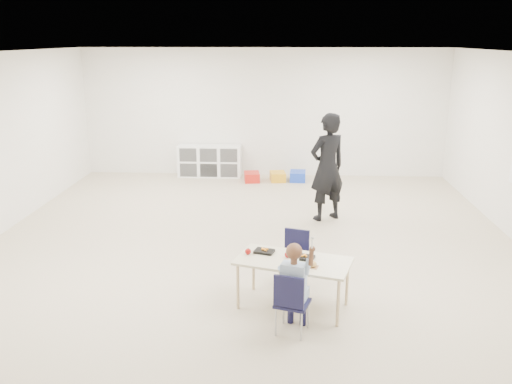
# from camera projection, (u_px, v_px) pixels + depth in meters

# --- Properties ---
(room) EXTENTS (9.00, 9.02, 2.80)m
(room) POSITION_uv_depth(u_px,v_px,m) (251.00, 156.00, 7.62)
(room) COLOR #BFB193
(room) RESTS_ON ground
(table) EXTENTS (1.40, 0.98, 0.58)m
(table) POSITION_uv_depth(u_px,v_px,m) (293.00, 283.00, 6.20)
(table) COLOR beige
(table) RESTS_ON ground
(chair_near) EXTENTS (0.42, 0.40, 0.70)m
(chair_near) POSITION_uv_depth(u_px,v_px,m) (293.00, 302.00, 5.65)
(chair_near) COLOR black
(chair_near) RESTS_ON ground
(chair_far) EXTENTS (0.42, 0.40, 0.70)m
(chair_far) POSITION_uv_depth(u_px,v_px,m) (293.00, 260.00, 6.72)
(chair_far) COLOR black
(chair_far) RESTS_ON ground
(child) EXTENTS (0.58, 0.58, 1.10)m
(child) POSITION_uv_depth(u_px,v_px,m) (293.00, 284.00, 5.59)
(child) COLOR #9CB5D3
(child) RESTS_ON chair_near
(lunch_tray_near) EXTENTS (0.26, 0.22, 0.03)m
(lunch_tray_near) POSITION_uv_depth(u_px,v_px,m) (304.00, 257.00, 6.15)
(lunch_tray_near) COLOR black
(lunch_tray_near) RESTS_ON table
(lunch_tray_far) EXTENTS (0.26, 0.22, 0.03)m
(lunch_tray_far) POSITION_uv_depth(u_px,v_px,m) (264.00, 251.00, 6.32)
(lunch_tray_far) COLOR black
(lunch_tray_far) RESTS_ON table
(milk_carton) EXTENTS (0.09, 0.09, 0.10)m
(milk_carton) POSITION_uv_depth(u_px,v_px,m) (295.00, 260.00, 5.98)
(milk_carton) COLOR white
(milk_carton) RESTS_ON table
(bread_roll) EXTENTS (0.09, 0.09, 0.07)m
(bread_roll) POSITION_uv_depth(u_px,v_px,m) (313.00, 264.00, 5.92)
(bread_roll) COLOR tan
(bread_roll) RESTS_ON table
(apple_near) EXTENTS (0.07, 0.07, 0.07)m
(apple_near) POSITION_uv_depth(u_px,v_px,m) (288.00, 255.00, 6.17)
(apple_near) COLOR #9B100E
(apple_near) RESTS_ON table
(apple_far) EXTENTS (0.07, 0.07, 0.07)m
(apple_far) POSITION_uv_depth(u_px,v_px,m) (248.00, 251.00, 6.26)
(apple_far) COLOR #9B100E
(apple_far) RESTS_ON table
(cubby_shelf) EXTENTS (1.40, 0.40, 0.70)m
(cubby_shelf) POSITION_uv_depth(u_px,v_px,m) (210.00, 161.00, 12.08)
(cubby_shelf) COLOR white
(cubby_shelf) RESTS_ON ground
(adult) EXTENTS (0.80, 0.72, 1.82)m
(adult) POSITION_uv_depth(u_px,v_px,m) (327.00, 167.00, 9.06)
(adult) COLOR black
(adult) RESTS_ON ground
(bin_red) EXTENTS (0.37, 0.45, 0.20)m
(bin_red) POSITION_uv_depth(u_px,v_px,m) (252.00, 177.00, 11.71)
(bin_red) COLOR red
(bin_red) RESTS_ON ground
(bin_yellow) EXTENTS (0.37, 0.44, 0.20)m
(bin_yellow) POSITION_uv_depth(u_px,v_px,m) (278.00, 176.00, 11.74)
(bin_yellow) COLOR orange
(bin_yellow) RESTS_ON ground
(bin_blue) EXTENTS (0.35, 0.44, 0.21)m
(bin_blue) POSITION_uv_depth(u_px,v_px,m) (298.00, 176.00, 11.76)
(bin_blue) COLOR #193BBC
(bin_blue) RESTS_ON ground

